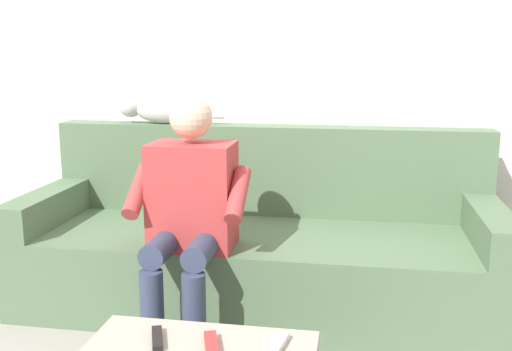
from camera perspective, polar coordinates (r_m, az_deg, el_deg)
back_wall at (r=3.45m, az=1.92°, el=10.77°), size 5.24×0.06×2.42m
couch at (r=3.05m, az=0.32°, el=-6.97°), size 2.36×0.85×0.89m
person_solo_seated at (r=2.62m, az=-6.50°, el=-2.97°), size 0.53×0.51×1.09m
cat_on_backrest at (r=3.33m, az=-9.50°, el=6.46°), size 0.60×0.14×0.17m
remote_red at (r=1.97m, az=-4.38°, el=-16.00°), size 0.08×0.14×0.02m
remote_black at (r=2.03m, az=-9.58°, el=-15.34°), size 0.08×0.15×0.02m
remote_white at (r=1.96m, az=2.14°, el=-16.07°), size 0.06×0.14×0.02m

